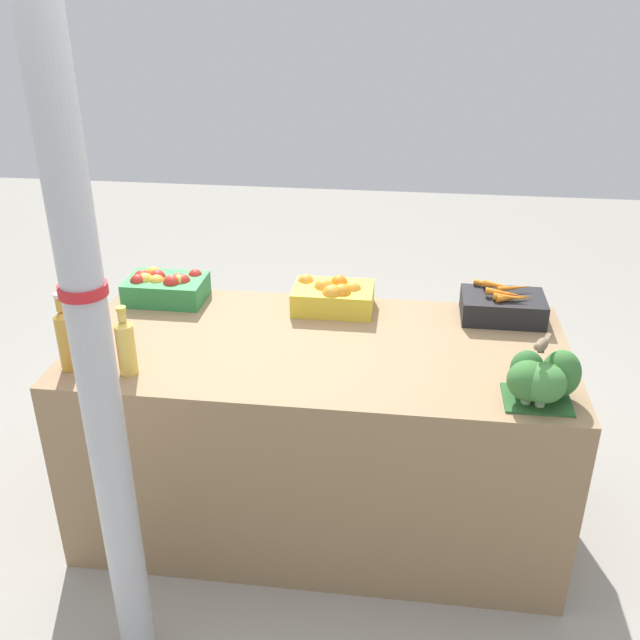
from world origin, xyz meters
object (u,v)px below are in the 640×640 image
at_px(apple_crate, 165,286).
at_px(sparrow_bird, 541,345).
at_px(broccoli_pile, 541,378).
at_px(juice_bottle_ruby, 98,342).
at_px(carrot_crate, 503,306).
at_px(support_pole, 89,327).
at_px(juice_bottle_golden, 126,345).
at_px(orange_crate, 333,296).
at_px(juice_bottle_amber, 66,338).

height_order(apple_crate, sparrow_bird, sparrow_bird).
relative_size(broccoli_pile, juice_bottle_ruby, 0.87).
distance_m(carrot_crate, juice_bottle_ruby, 1.58).
distance_m(carrot_crate, broccoli_pile, 0.63).
bearing_deg(apple_crate, juice_bottle_ruby, -92.90).
relative_size(support_pole, juice_bottle_ruby, 8.78).
distance_m(carrot_crate, juice_bottle_golden, 1.48).
height_order(apple_crate, broccoli_pile, broccoli_pile).
bearing_deg(broccoli_pile, orange_crate, 140.23).
bearing_deg(orange_crate, juice_bottle_amber, -144.78).
relative_size(carrot_crate, juice_bottle_ruby, 1.17).
relative_size(support_pole, sparrow_bird, 19.65).
height_order(orange_crate, juice_bottle_golden, juice_bottle_golden).
distance_m(support_pole, broccoli_pile, 1.41).
relative_size(apple_crate, orange_crate, 1.00).
distance_m(juice_bottle_ruby, sparrow_bird, 1.50).
xyz_separation_m(orange_crate, juice_bottle_ruby, (-0.76, -0.62, 0.06)).
distance_m(orange_crate, carrot_crate, 0.69).
height_order(carrot_crate, juice_bottle_ruby, juice_bottle_ruby).
bearing_deg(juice_bottle_golden, sparrow_bird, 0.31).
xyz_separation_m(orange_crate, broccoli_pile, (0.75, -0.62, 0.03)).
bearing_deg(apple_crate, orange_crate, -0.09).
height_order(broccoli_pile, juice_bottle_amber, juice_bottle_amber).
bearing_deg(support_pole, juice_bottle_golden, 104.37).
xyz_separation_m(juice_bottle_amber, sparrow_bird, (1.61, 0.01, 0.08)).
height_order(support_pole, sparrow_bird, support_pole).
distance_m(apple_crate, orange_crate, 0.73).
bearing_deg(juice_bottle_golden, juice_bottle_amber, 180.00).
height_order(support_pole, orange_crate, support_pole).
relative_size(support_pole, juice_bottle_amber, 8.43).
xyz_separation_m(juice_bottle_ruby, juice_bottle_golden, (0.10, -0.00, -0.01)).
relative_size(apple_crate, juice_bottle_amber, 1.13).
relative_size(carrot_crate, juice_bottle_golden, 1.29).
relative_size(support_pole, broccoli_pile, 10.14).
relative_size(juice_bottle_ruby, juice_bottle_golden, 1.10).
relative_size(apple_crate, juice_bottle_ruby, 1.17).
relative_size(broccoli_pile, juice_bottle_golden, 0.95).
relative_size(broccoli_pile, juice_bottle_amber, 0.83).
xyz_separation_m(support_pole, broccoli_pile, (1.28, 0.47, -0.34)).
relative_size(apple_crate, sparrow_bird, 2.62).
xyz_separation_m(apple_crate, juice_bottle_golden, (0.07, -0.62, 0.05)).
height_order(juice_bottle_amber, juice_bottle_ruby, juice_bottle_amber).
distance_m(apple_crate, broccoli_pile, 1.60).
relative_size(support_pole, juice_bottle_golden, 9.65).
distance_m(carrot_crate, juice_bottle_amber, 1.68).
relative_size(carrot_crate, juice_bottle_amber, 1.13).
xyz_separation_m(support_pole, orange_crate, (0.53, 1.09, -0.36)).
height_order(apple_crate, carrot_crate, carrot_crate).
relative_size(orange_crate, carrot_crate, 1.00).
bearing_deg(sparrow_bird, carrot_crate, -148.83).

